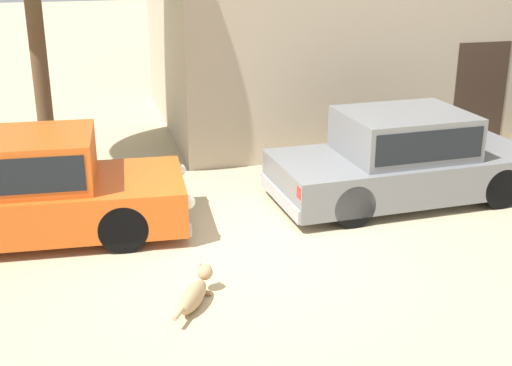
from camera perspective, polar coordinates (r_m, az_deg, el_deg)
ground_plane at (r=9.04m, az=-0.83°, el=-5.89°), size 80.00×80.00×0.00m
parked_sedan_nearest at (r=9.81m, az=-18.99°, el=-0.38°), size 4.55×1.99×1.46m
parked_sedan_second at (r=10.90m, az=12.39°, el=2.18°), size 4.37×2.00×1.42m
stray_dog_spotted at (r=7.81m, az=-5.16°, el=-9.19°), size 0.62×0.98×0.37m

